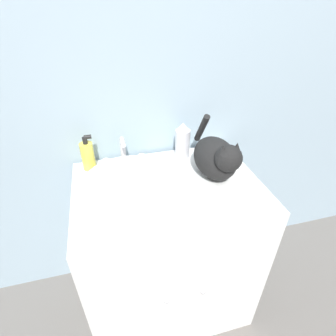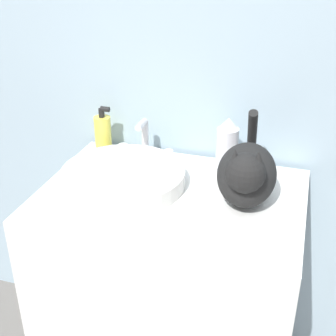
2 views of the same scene
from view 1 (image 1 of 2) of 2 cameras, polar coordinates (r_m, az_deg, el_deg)
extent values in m
cube|color=#9EB7C6|center=(1.19, -4.24, 23.12)|extent=(6.00, 0.05, 2.50)
cube|color=white|center=(1.37, 0.01, -17.29)|extent=(0.77, 0.55, 0.81)
sphere|color=silver|center=(1.18, -0.23, -27.04)|extent=(0.02, 0.02, 0.02)
sphere|color=silver|center=(1.20, 7.65, -25.20)|extent=(0.02, 0.02, 0.02)
cylinder|color=white|center=(1.06, -8.26, -3.67)|extent=(0.37, 0.37, 0.05)
cylinder|color=silver|center=(1.20, -9.73, 3.58)|extent=(0.02, 0.02, 0.13)
cylinder|color=silver|center=(1.14, -9.85, 5.61)|extent=(0.02, 0.07, 0.02)
cylinder|color=white|center=(1.22, -13.30, 1.11)|extent=(0.03, 0.03, 0.03)
cylinder|color=white|center=(1.23, -5.76, 2.18)|extent=(0.03, 0.03, 0.03)
ellipsoid|color=black|center=(1.12, 10.14, 2.18)|extent=(0.18, 0.25, 0.17)
sphere|color=black|center=(1.02, 13.03, 2.05)|extent=(0.11, 0.11, 0.11)
cone|color=black|center=(0.98, 11.87, 3.87)|extent=(0.04, 0.04, 0.04)
cone|color=black|center=(1.01, 14.76, 4.36)|extent=(0.04, 0.04, 0.04)
cylinder|color=black|center=(1.20, 7.36, 8.58)|extent=(0.04, 0.11, 0.16)
cylinder|color=#EADB4C|center=(1.21, -17.03, 2.48)|extent=(0.06, 0.06, 0.13)
cylinder|color=black|center=(1.17, -17.66, 5.73)|extent=(0.02, 0.02, 0.03)
cylinder|color=black|center=(1.16, -17.10, 6.48)|extent=(0.03, 0.02, 0.02)
cylinder|color=silver|center=(1.24, 3.17, 5.28)|extent=(0.07, 0.07, 0.14)
cone|color=white|center=(1.20, 3.31, 8.98)|extent=(0.06, 0.06, 0.04)
camera|label=2|loc=(0.64, 103.53, -5.30)|focal=50.00mm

